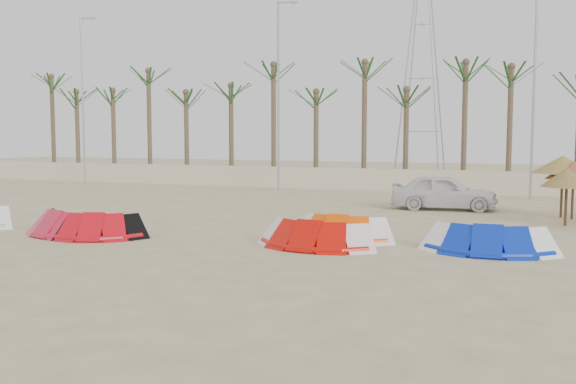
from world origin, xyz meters
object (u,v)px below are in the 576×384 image
at_px(kite_red_mid, 102,224).
at_px(kite_red_left, 70,221).
at_px(kite_red_right, 317,232).
at_px(kite_blue, 489,237).
at_px(parasol_right, 574,170).
at_px(car, 444,192).
at_px(parasol_left, 563,164).
at_px(parasol_mid, 567,177).
at_px(kite_orange, 343,226).

bearing_deg(kite_red_mid, kite_red_left, 172.05).
height_order(kite_red_right, kite_blue, same).
height_order(kite_red_left, kite_red_right, same).
height_order(kite_red_left, parasol_right, parasol_right).
bearing_deg(car, parasol_right, -111.80).
relative_size(parasol_left, parasol_mid, 1.17).
distance_m(parasol_left, parasol_mid, 2.51).
bearing_deg(kite_blue, parasol_right, 72.93).
bearing_deg(kite_orange, parasol_mid, 40.96).
bearing_deg(parasol_right, parasol_left, 129.76).
relative_size(kite_red_mid, parasol_left, 1.43).
relative_size(kite_red_left, kite_red_right, 1.03).
bearing_deg(kite_red_mid, kite_red_right, 7.44).
height_order(kite_red_left, kite_blue, same).
bearing_deg(parasol_right, kite_blue, -107.07).
xyz_separation_m(parasol_mid, car, (-4.83, 3.51, -0.99)).
distance_m(kite_orange, car, 9.58).
bearing_deg(kite_blue, kite_red_left, -172.86).
bearing_deg(kite_red_mid, parasol_right, 35.30).
relative_size(kite_red_mid, kite_red_right, 0.95).
bearing_deg(kite_orange, kite_red_right, -104.14).
bearing_deg(parasol_right, kite_red_right, -128.49).
xyz_separation_m(kite_red_mid, parasol_right, (14.54, 10.30, 1.52)).
bearing_deg(kite_red_left, car, 46.96).
relative_size(kite_red_mid, kite_orange, 1.05).
bearing_deg(parasol_right, parasol_mid, -99.03).
height_order(kite_orange, parasol_mid, parasol_mid).
relative_size(kite_orange, parasol_right, 1.48).
relative_size(kite_red_right, car, 0.82).
distance_m(kite_blue, parasol_mid, 6.92).
bearing_deg(car, parasol_mid, -131.65).
bearing_deg(parasol_left, parasol_right, -50.24).
bearing_deg(kite_red_left, parasol_left, 34.10).
bearing_deg(parasol_mid, kite_orange, -139.04).
relative_size(kite_red_left, parasol_left, 1.55).
distance_m(kite_orange, kite_blue, 4.53).
xyz_separation_m(kite_red_right, parasol_mid, (7.13, 7.35, 1.35)).
distance_m(kite_orange, parasol_right, 10.71).
bearing_deg(parasol_mid, parasol_right, 80.97).
distance_m(parasol_left, parasol_right, 0.63).
relative_size(kite_red_right, parasol_right, 1.63).
distance_m(kite_red_mid, parasol_mid, 16.51).
relative_size(kite_orange, car, 0.74).
relative_size(parasol_right, car, 0.50).
relative_size(kite_orange, parasol_mid, 1.59).
xyz_separation_m(kite_red_left, parasol_left, (15.59, 10.56, 1.72)).
bearing_deg(parasol_left, kite_blue, -103.92).
bearing_deg(kite_red_left, parasol_mid, 27.29).
distance_m(parasol_left, car, 5.07).
bearing_deg(parasol_mid, parasol_left, 91.45).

